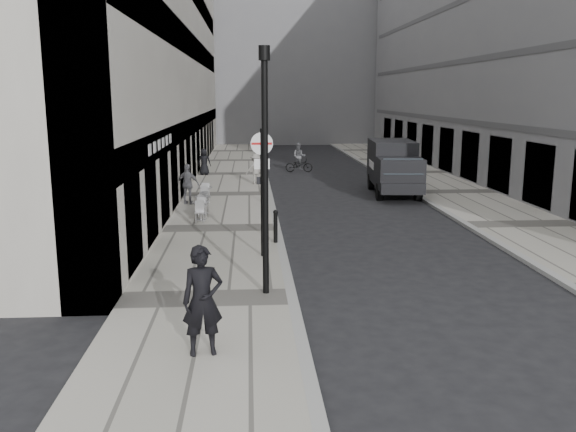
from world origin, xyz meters
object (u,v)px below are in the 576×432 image
at_px(lamppost, 265,160).
at_px(panel_van, 394,165).
at_px(walking_man, 203,301).
at_px(sign_post, 262,175).
at_px(cyclist, 299,161).

height_order(lamppost, panel_van, lamppost).
bearing_deg(walking_man, sign_post, 70.06).
relative_size(sign_post, panel_van, 0.66).
xyz_separation_m(sign_post, cyclist, (2.76, 20.60, -1.78)).
bearing_deg(sign_post, lamppost, -93.21).
xyz_separation_m(sign_post, panel_van, (6.61, 11.68, -1.05)).
distance_m(walking_man, sign_post, 7.06).
distance_m(walking_man, lamppost, 4.22).
bearing_deg(walking_man, panel_van, 57.30).
xyz_separation_m(walking_man, panel_van, (7.84, 18.50, 0.31)).
distance_m(walking_man, panel_van, 20.09).
height_order(sign_post, panel_van, sign_post).
xyz_separation_m(walking_man, lamppost, (1.23, 3.41, 2.16)).
bearing_deg(cyclist, lamppost, -89.78).
bearing_deg(lamppost, sign_post, 90.00).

